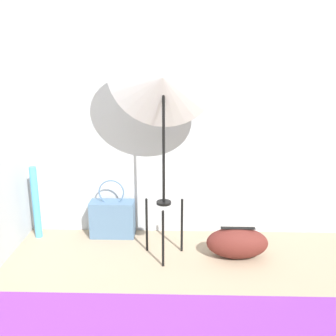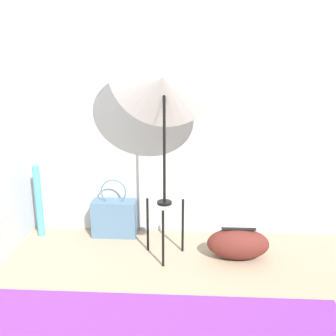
{
  "view_description": "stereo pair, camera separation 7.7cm",
  "coord_description": "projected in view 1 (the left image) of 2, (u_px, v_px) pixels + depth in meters",
  "views": [
    {
      "loc": [
        0.11,
        -1.34,
        1.57
      ],
      "look_at": [
        0.03,
        1.37,
        0.79
      ],
      "focal_mm": 42.0,
      "sensor_mm": 36.0,
      "label": 1
    },
    {
      "loc": [
        0.18,
        -1.33,
        1.57
      ],
      "look_at": [
        0.03,
        1.37,
        0.79
      ],
      "focal_mm": 42.0,
      "sensor_mm": 36.0,
      "label": 2
    }
  ],
  "objects": [
    {
      "name": "wall_back",
      "position": [
        167.0,
        89.0,
        3.32
      ],
      "size": [
        8.0,
        0.05,
        2.6
      ],
      "color": "#B7BCC1",
      "rests_on": "ground_plane"
    },
    {
      "name": "paper_roll",
      "position": [
        36.0,
        203.0,
        3.45
      ],
      "size": [
        0.06,
        0.06,
        0.66
      ],
      "color": "#4CA3D1",
      "rests_on": "ground_plane"
    },
    {
      "name": "duffel_bag",
      "position": [
        237.0,
        243.0,
        3.15
      ],
      "size": [
        0.49,
        0.25,
        0.26
      ],
      "color": "#5B231E",
      "rests_on": "ground_plane"
    },
    {
      "name": "photo_umbrella",
      "position": [
        163.0,
        75.0,
        2.81
      ],
      "size": [
        0.87,
        0.35,
        1.89
      ],
      "color": "black",
      "rests_on": "ground_plane"
    },
    {
      "name": "tote_bag",
      "position": [
        112.0,
        218.0,
        3.51
      ],
      "size": [
        0.39,
        0.17,
        0.53
      ],
      "color": "slate",
      "rests_on": "ground_plane"
    }
  ]
}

